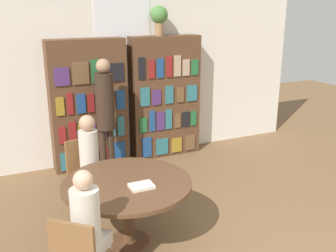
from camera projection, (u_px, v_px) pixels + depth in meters
name	position (u px, v px, depth m)	size (l,w,h in m)	color
wall_back	(123.00, 68.00, 6.31)	(6.40, 0.07, 3.00)	silver
bookshelf_left	(89.00, 105.00, 6.03)	(1.17, 0.34, 2.00)	brown
bookshelf_right	(165.00, 97.00, 6.55)	(1.17, 0.34, 2.00)	brown
flower_vase	(159.00, 17.00, 6.13)	(0.27, 0.27, 0.46)	#997047
reading_table	(127.00, 191.00, 4.10)	(1.35, 1.35, 0.73)	brown
chair_left_side	(85.00, 171.00, 4.91)	(0.48, 0.48, 0.89)	brown
seated_reader_left	(91.00, 160.00, 4.71)	(0.29, 0.38, 1.25)	beige
seated_reader_right	(89.00, 227.00, 3.33)	(0.40, 0.40, 1.22)	beige
librarian_standing	(105.00, 107.00, 5.62)	(0.27, 0.54, 1.77)	#332319
open_book_on_table	(142.00, 186.00, 3.94)	(0.24, 0.18, 0.03)	silver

